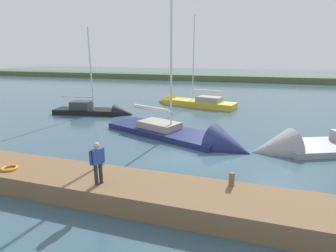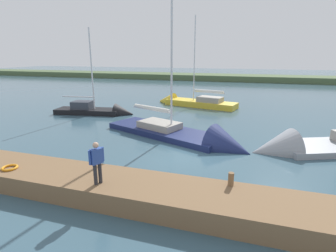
{
  "view_description": "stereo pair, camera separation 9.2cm",
  "coord_description": "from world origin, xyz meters",
  "px_view_note": "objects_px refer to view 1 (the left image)",
  "views": [
    {
      "loc": [
        -3.15,
        13.49,
        5.53
      ],
      "look_at": [
        0.87,
        0.4,
        1.83
      ],
      "focal_mm": 28.27,
      "sensor_mm": 36.0,
      "label": 1
    },
    {
      "loc": [
        -3.24,
        13.46,
        5.53
      ],
      "look_at": [
        0.87,
        0.4,
        1.83
      ],
      "focal_mm": 28.27,
      "sensor_mm": 36.0,
      "label": 2
    }
  ],
  "objects_px": {
    "sailboat_outer_mooring": "(314,149)",
    "person_on_dock": "(97,160)",
    "life_ring_buoy": "(10,168)",
    "sailboat_far_right": "(100,112)",
    "mooring_post_near": "(232,179)",
    "sailboat_behind_pier": "(189,103)",
    "sailboat_far_left": "(192,139)"
  },
  "relations": [
    {
      "from": "life_ring_buoy",
      "to": "sailboat_behind_pier",
      "type": "height_order",
      "value": "sailboat_behind_pier"
    },
    {
      "from": "sailboat_far_right",
      "to": "mooring_post_near",
      "type": "bearing_deg",
      "value": -52.7
    },
    {
      "from": "mooring_post_near",
      "to": "sailboat_outer_mooring",
      "type": "relative_size",
      "value": 0.04
    },
    {
      "from": "mooring_post_near",
      "to": "sailboat_outer_mooring",
      "type": "bearing_deg",
      "value": -120.02
    },
    {
      "from": "life_ring_buoy",
      "to": "person_on_dock",
      "type": "relative_size",
      "value": 0.4
    },
    {
      "from": "sailboat_far_right",
      "to": "sailboat_behind_pier",
      "type": "height_order",
      "value": "sailboat_behind_pier"
    },
    {
      "from": "mooring_post_near",
      "to": "sailboat_far_right",
      "type": "bearing_deg",
      "value": -43.56
    },
    {
      "from": "mooring_post_near",
      "to": "life_ring_buoy",
      "type": "bearing_deg",
      "value": 8.21
    },
    {
      "from": "mooring_post_near",
      "to": "person_on_dock",
      "type": "relative_size",
      "value": 0.31
    },
    {
      "from": "sailboat_outer_mooring",
      "to": "sailboat_behind_pier",
      "type": "xyz_separation_m",
      "value": [
        10.39,
        -12.08,
        0.14
      ]
    },
    {
      "from": "sailboat_far_left",
      "to": "person_on_dock",
      "type": "height_order",
      "value": "sailboat_far_left"
    },
    {
      "from": "sailboat_far_right",
      "to": "sailboat_behind_pier",
      "type": "xyz_separation_m",
      "value": [
        -7.17,
        -7.02,
        0.05
      ]
    },
    {
      "from": "sailboat_outer_mooring",
      "to": "person_on_dock",
      "type": "distance_m",
      "value": 12.86
    },
    {
      "from": "sailboat_far_right",
      "to": "person_on_dock",
      "type": "xyz_separation_m",
      "value": [
        -8.41,
        13.93,
        1.56
      ]
    },
    {
      "from": "mooring_post_near",
      "to": "sailboat_far_right",
      "type": "height_order",
      "value": "sailboat_far_right"
    },
    {
      "from": "life_ring_buoy",
      "to": "sailboat_outer_mooring",
      "type": "height_order",
      "value": "sailboat_outer_mooring"
    },
    {
      "from": "sailboat_outer_mooring",
      "to": "sailboat_behind_pier",
      "type": "relative_size",
      "value": 1.17
    },
    {
      "from": "sailboat_far_left",
      "to": "sailboat_far_right",
      "type": "relative_size",
      "value": 1.56
    },
    {
      "from": "mooring_post_near",
      "to": "person_on_dock",
      "type": "xyz_separation_m",
      "value": [
        4.81,
        1.36,
        0.69
      ]
    },
    {
      "from": "sailboat_outer_mooring",
      "to": "person_on_dock",
      "type": "xyz_separation_m",
      "value": [
        9.15,
        8.88,
        1.65
      ]
    },
    {
      "from": "mooring_post_near",
      "to": "person_on_dock",
      "type": "height_order",
      "value": "person_on_dock"
    },
    {
      "from": "sailboat_outer_mooring",
      "to": "sailboat_behind_pier",
      "type": "distance_m",
      "value": 15.93
    },
    {
      "from": "sailboat_far_left",
      "to": "sailboat_far_right",
      "type": "bearing_deg",
      "value": 173.33
    },
    {
      "from": "mooring_post_near",
      "to": "sailboat_behind_pier",
      "type": "relative_size",
      "value": 0.05
    },
    {
      "from": "life_ring_buoy",
      "to": "mooring_post_near",
      "type": "bearing_deg",
      "value": -171.79
    },
    {
      "from": "sailboat_far_left",
      "to": "person_on_dock",
      "type": "xyz_separation_m",
      "value": [
        1.81,
        8.47,
        1.64
      ]
    },
    {
      "from": "life_ring_buoy",
      "to": "sailboat_far_right",
      "type": "relative_size",
      "value": 0.07
    },
    {
      "from": "sailboat_outer_mooring",
      "to": "sailboat_behind_pier",
      "type": "height_order",
      "value": "sailboat_outer_mooring"
    },
    {
      "from": "sailboat_far_right",
      "to": "sailboat_far_left",
      "type": "bearing_deg",
      "value": -37.28
    },
    {
      "from": "sailboat_outer_mooring",
      "to": "person_on_dock",
      "type": "height_order",
      "value": "sailboat_outer_mooring"
    },
    {
      "from": "mooring_post_near",
      "to": "sailboat_outer_mooring",
      "type": "xyz_separation_m",
      "value": [
        -4.34,
        -7.51,
        -0.95
      ]
    },
    {
      "from": "life_ring_buoy",
      "to": "sailboat_far_right",
      "type": "distance_m",
      "value": 14.48
    }
  ]
}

